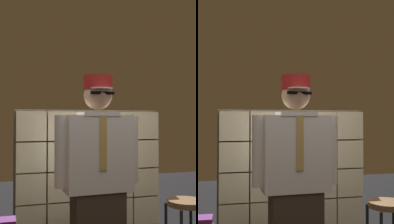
# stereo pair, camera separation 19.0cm
# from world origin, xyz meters

# --- Properties ---
(glass_block_wall) EXTENTS (1.60, 0.10, 1.60)m
(glass_block_wall) POSITION_xyz_m (0.00, 1.23, 0.78)
(glass_block_wall) COLOR beige
(glass_block_wall) RESTS_ON ground
(standing_person) EXTENTS (0.73, 0.31, 1.83)m
(standing_person) POSITION_xyz_m (-0.16, 0.46, 0.96)
(standing_person) COLOR #382D23
(standing_person) RESTS_ON ground
(bar_stool) EXTENTS (0.34, 0.34, 0.75)m
(bar_stool) POSITION_xyz_m (0.68, 0.46, 0.56)
(bar_stool) COLOR brown
(bar_stool) RESTS_ON ground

